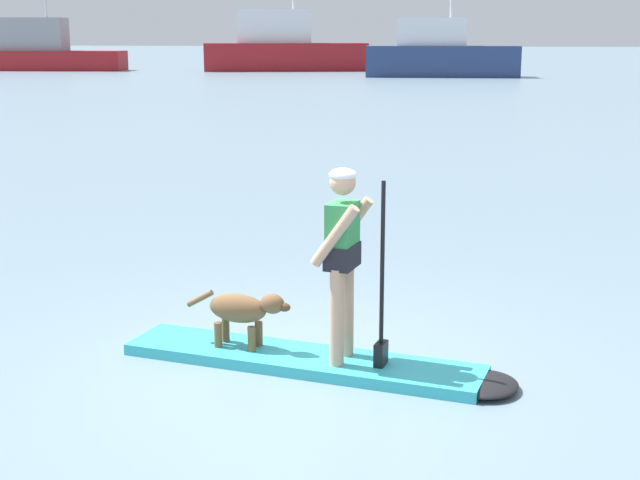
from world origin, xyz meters
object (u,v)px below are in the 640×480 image
object	(u,v)px
moored_boat_far_port	(282,48)
paddleboard	(326,363)
dog	(243,310)
person_paddler	(344,251)
moored_boat_center	(37,51)
moored_boat_outer	(440,54)

from	to	relation	value
moored_boat_far_port	paddleboard	bearing A→B (deg)	-78.04
dog	person_paddler	bearing A→B (deg)	-11.20
person_paddler	moored_boat_far_port	size ratio (longest dim) A/B	0.13
moored_boat_center	paddleboard	bearing A→B (deg)	-61.64
dog	moored_boat_outer	bearing A→B (deg)	90.06
paddleboard	moored_boat_outer	bearing A→B (deg)	90.88
paddleboard	moored_boat_center	world-z (taller)	moored_boat_center
moored_boat_center	moored_boat_far_port	world-z (taller)	moored_boat_center
paddleboard	dog	distance (m)	0.88
person_paddler	dog	bearing A→B (deg)	168.80
person_paddler	dog	size ratio (longest dim) A/B	1.65
dog	moored_boat_center	distance (m)	67.53
dog	moored_boat_center	bearing A→B (deg)	117.84
moored_boat_center	moored_boat_outer	size ratio (longest dim) A/B	1.29
paddleboard	moored_boat_outer	distance (m)	54.16
person_paddler	moored_boat_center	xyz separation A→B (m)	(-32.47, 59.89, 0.45)
paddleboard	dog	xyz separation A→B (m)	(-0.77, 0.15, 0.39)
person_paddler	moored_boat_center	distance (m)	68.13
paddleboard	moored_boat_center	size ratio (longest dim) A/B	0.27
paddleboard	moored_boat_far_port	distance (m)	63.60
moored_boat_far_port	moored_boat_outer	bearing A→B (deg)	-33.14
dog	moored_boat_center	xyz separation A→B (m)	(-31.54, 59.71, 1.07)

